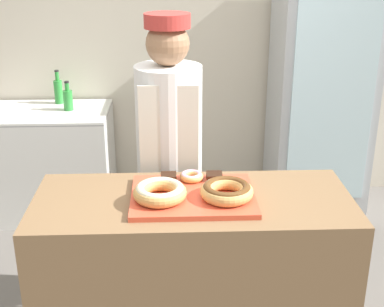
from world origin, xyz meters
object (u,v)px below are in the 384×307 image
(donut_chocolate_glaze, at_px, (227,190))
(baker_person, at_px, (170,163))
(bottle_green_b, at_px, (68,99))
(brownie_back_right, at_px, (214,176))
(bottle_green, at_px, (58,91))
(beverage_fridge, at_px, (320,95))
(serving_tray, at_px, (193,196))
(donut_light_glaze, at_px, (160,192))
(donut_mini_center, at_px, (192,176))
(brownie_back_left, at_px, (169,177))
(chest_freezer, at_px, (52,162))

(donut_chocolate_glaze, bearing_deg, baker_person, 113.43)
(baker_person, height_order, bottle_green_b, baker_person)
(brownie_back_right, height_order, bottle_green, bottle_green)
(bottle_green, bearing_deg, beverage_fridge, -6.03)
(brownie_back_right, bearing_deg, serving_tray, -125.63)
(baker_person, distance_m, beverage_fridge, 1.68)
(donut_light_glaze, distance_m, donut_chocolate_glaze, 0.30)
(donut_mini_center, height_order, bottle_green, bottle_green)
(brownie_back_left, relative_size, brownie_back_right, 1.00)
(serving_tray, xyz_separation_m, donut_light_glaze, (-0.15, -0.05, 0.05))
(baker_person, bearing_deg, serving_tray, -78.89)
(serving_tray, distance_m, bottle_green, 2.19)
(bottle_green, bearing_deg, donut_light_glaze, -67.55)
(donut_mini_center, distance_m, bottle_green, 2.06)
(donut_mini_center, relative_size, brownie_back_right, 1.51)
(brownie_back_left, bearing_deg, chest_freezer, 120.00)
(brownie_back_left, height_order, chest_freezer, brownie_back_left)
(donut_light_glaze, xyz_separation_m, brownie_back_left, (0.04, 0.20, -0.02))
(donut_mini_center, bearing_deg, chest_freezer, 122.85)
(donut_chocolate_glaze, bearing_deg, donut_mini_center, 126.48)
(baker_person, bearing_deg, bottle_green_b, 121.80)
(serving_tray, relative_size, baker_person, 0.32)
(brownie_back_right, bearing_deg, donut_mini_center, 180.00)
(donut_light_glaze, bearing_deg, baker_person, 85.87)
(serving_tray, relative_size, donut_chocolate_glaze, 2.35)
(serving_tray, bearing_deg, brownie_back_right, 54.37)
(baker_person, height_order, beverage_fridge, beverage_fridge)
(donut_chocolate_glaze, distance_m, chest_freezer, 2.23)
(donut_light_glaze, xyz_separation_m, donut_mini_center, (0.15, 0.20, -0.02))
(donut_chocolate_glaze, height_order, beverage_fridge, beverage_fridge)
(baker_person, height_order, bottle_green, baker_person)
(donut_chocolate_glaze, bearing_deg, bottle_green, 119.25)
(beverage_fridge, bearing_deg, serving_tray, -121.06)
(donut_mini_center, xyz_separation_m, baker_person, (-0.11, 0.38, -0.09))
(brownie_back_right, relative_size, chest_freezer, 0.08)
(serving_tray, relative_size, donut_mini_center, 4.93)
(chest_freezer, bearing_deg, donut_light_glaze, -63.79)
(donut_chocolate_glaze, bearing_deg, brownie_back_left, 142.17)
(bottle_green, distance_m, bottle_green_b, 0.22)
(donut_chocolate_glaze, distance_m, brownie_back_right, 0.20)
(donut_mini_center, bearing_deg, bottle_green, 118.38)
(bottle_green, bearing_deg, brownie_back_left, -64.36)
(bottle_green_b, bearing_deg, serving_tray, -63.82)
(donut_light_glaze, bearing_deg, donut_mini_center, 53.52)
(brownie_back_right, relative_size, bottle_green_b, 0.33)
(brownie_back_right, height_order, chest_freezer, brownie_back_right)
(baker_person, distance_m, bottle_green_b, 1.45)
(chest_freezer, bearing_deg, donut_chocolate_glaze, -56.73)
(donut_light_glaze, height_order, brownie_back_left, donut_light_glaze)
(serving_tray, relative_size, brownie_back_right, 7.46)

